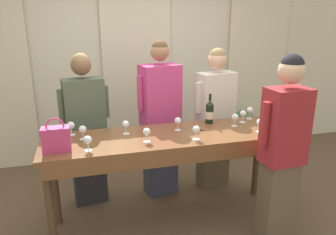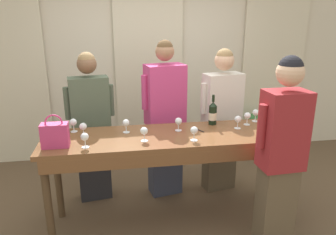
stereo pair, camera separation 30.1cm
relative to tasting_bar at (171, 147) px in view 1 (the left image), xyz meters
The scene contains 25 objects.
ground_plane 0.84m from the tasting_bar, 90.00° to the left, with size 18.00×18.00×0.00m, color brown.
wall_back 1.97m from the tasting_bar, 90.00° to the left, with size 12.00×0.06×2.80m.
curtain_panel_center 1.89m from the tasting_bar, 90.00° to the left, with size 0.97×0.03×2.69m.
curtain_panel_right 2.68m from the tasting_bar, 43.82° to the left, with size 0.97×0.03×2.69m.
tasting_bar is the anchor object (origin of this frame).
wine_bottle 0.61m from the tasting_bar, 27.98° to the left, with size 0.08×0.08×0.31m.
handbag 1.05m from the tasting_bar, behind, with size 0.23×0.12×0.29m.
wine_glass_front_left 0.48m from the tasting_bar, 158.91° to the left, with size 0.07×0.07×0.13m.
wine_glass_front_mid 0.89m from the tasting_bar, 12.70° to the left, with size 0.07×0.07×0.13m.
wine_glass_front_right 0.81m from the tasting_bar, 167.49° to the right, with size 0.07×0.07×0.13m.
wine_glass_center_left 0.27m from the tasting_bar, 49.29° to the left, with size 0.07×0.07×0.13m.
wine_glass_center_mid 0.96m from the tasting_bar, 164.25° to the left, with size 0.07×0.07×0.13m.
wine_glass_center_right 0.74m from the tasting_bar, ahead, with size 0.07×0.07×0.13m.
wine_glass_back_left 1.04m from the tasting_bar, 16.20° to the left, with size 0.07×0.07×0.13m.
wine_glass_back_mid 0.34m from the tasting_bar, 157.95° to the right, with size 0.07×0.07×0.13m.
wine_glass_back_right 0.83m from the tasting_bar, behind, with size 0.07×0.07×0.13m.
wine_glass_near_host 0.90m from the tasting_bar, ahead, with size 0.07×0.07×0.13m.
wine_glass_by_bottle 1.15m from the tasting_bar, ahead, with size 0.07×0.07×0.13m.
wine_glass_by_handbag 0.33m from the tasting_bar, 38.41° to the right, with size 0.07×0.07×0.13m.
pen 0.35m from the tasting_bar, 17.83° to the left, with size 0.08×0.13×0.01m.
guest_olive_jacket 0.99m from the tasting_bar, 140.77° to the left, with size 0.53×0.26×1.68m.
guest_pink_top 0.63m from the tasting_bar, 85.42° to the left, with size 0.54×0.34×1.80m.
guest_cream_sweater 0.95m from the tasting_bar, 41.25° to the left, with size 0.55×0.30×1.70m.
host_pouring 1.01m from the tasting_bar, 33.00° to the right, with size 0.46×0.26×1.76m.
potted_plant 2.23m from the tasting_bar, 43.88° to the left, with size 0.34×0.34×0.67m.
Camera 1 is at (-0.77, -2.82, 2.05)m, focal length 35.00 mm.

